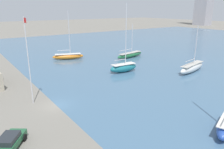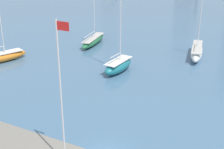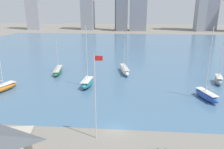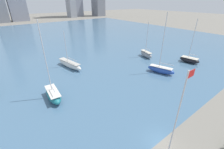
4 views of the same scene
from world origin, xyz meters
The scene contains 8 objects.
ground_plane centered at (0.00, 0.00, 0.00)m, with size 500.00×500.00×0.00m, color gray.
harbor_water centered at (0.00, 70.00, 0.00)m, with size 180.00×140.00×0.00m.
flag_pole centered at (-2.80, -2.68, 7.15)m, with size 1.24×0.14×13.29m.
sailboat_gray centered at (25.88, 25.34, 1.15)m, with size 3.32×6.48×12.07m.
sailboat_black centered at (33.21, 13.32, 0.97)m, with size 3.60×6.42×13.56m.
sailboat_teal centered at (-8.73, 20.01, 1.10)m, with size 2.88×7.27×15.58m.
sailboat_blue centered at (19.15, 14.14, 1.09)m, with size 4.25×7.67×15.90m.
sailboat_white centered at (0.50, 33.30, 1.04)m, with size 4.06×11.07×10.60m.
Camera 4 is at (-14.70, -7.71, 18.52)m, focal length 24.00 mm.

